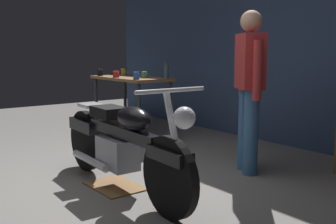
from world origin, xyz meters
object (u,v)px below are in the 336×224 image
object	(u,v)px
mug_yellow_tall	(123,71)
bottle	(166,71)
mug_red_diner	(116,74)
mug_green_speckled	(144,75)
person_standing	(249,84)
mug_black_matte	(100,72)
mug_blue_enamel	(136,76)
motorcycle	(120,142)

from	to	relation	value
mug_yellow_tall	bottle	size ratio (longest dim) A/B	0.45
mug_red_diner	mug_green_speckled	world-z (taller)	same
person_standing	bottle	bearing A→B (deg)	27.18
person_standing	mug_red_diner	world-z (taller)	person_standing
bottle	mug_black_matte	bearing A→B (deg)	-160.16
person_standing	mug_blue_enamel	size ratio (longest dim) A/B	14.57
motorcycle	mug_green_speckled	size ratio (longest dim) A/B	19.12
mug_red_diner	mug_green_speckled	distance (m)	0.43
person_standing	mug_yellow_tall	bearing A→B (deg)	28.69
mug_blue_enamel	mug_green_speckled	size ratio (longest dim) A/B	1.00
bottle	mug_yellow_tall	bearing A→B (deg)	178.89
person_standing	mug_blue_enamel	world-z (taller)	person_standing
mug_red_diner	motorcycle	bearing A→B (deg)	-29.76
mug_blue_enamel	bottle	size ratio (longest dim) A/B	0.48
mug_red_diner	mug_yellow_tall	xyz separation A→B (m)	(-0.51, 0.43, 0.01)
mug_red_diner	mug_blue_enamel	world-z (taller)	mug_blue_enamel
person_standing	mug_black_matte	xyz separation A→B (m)	(-2.68, -0.27, 0.02)
mug_yellow_tall	mug_black_matte	bearing A→B (deg)	-86.06
mug_red_diner	mug_green_speckled	xyz separation A→B (m)	(0.36, 0.23, 0.00)
person_standing	bottle	world-z (taller)	person_standing
mug_green_speckled	motorcycle	bearing A→B (deg)	-40.76
motorcycle	mug_black_matte	xyz separation A→B (m)	(-2.36, 1.08, 0.50)
motorcycle	person_standing	bearing A→B (deg)	79.37
person_standing	mug_yellow_tall	xyz separation A→B (m)	(-2.71, 0.15, 0.03)
person_standing	mug_black_matte	world-z (taller)	person_standing
mug_blue_enamel	bottle	world-z (taller)	bottle
motorcycle	person_standing	size ratio (longest dim) A/B	1.31
motorcycle	mug_black_matte	bearing A→B (deg)	158.05
mug_blue_enamel	bottle	bearing A→B (deg)	79.81
motorcycle	mug_red_diner	distance (m)	2.22
motorcycle	mug_blue_enamel	size ratio (longest dim) A/B	19.11
motorcycle	mug_red_diner	world-z (taller)	motorcycle
motorcycle	mug_blue_enamel	distance (m)	1.77
mug_green_speckled	mug_blue_enamel	bearing A→B (deg)	-53.47
mug_yellow_tall	mug_blue_enamel	distance (m)	1.15
motorcycle	mug_blue_enamel	world-z (taller)	mug_blue_enamel
mug_yellow_tall	mug_blue_enamel	size ratio (longest dim) A/B	0.94
motorcycle	mug_green_speckled	world-z (taller)	motorcycle
mug_yellow_tall	mug_black_matte	world-z (taller)	same
person_standing	mug_black_matte	size ratio (longest dim) A/B	14.98
mug_blue_enamel	mug_green_speckled	distance (m)	0.31
mug_black_matte	mug_green_speckled	bearing A→B (deg)	14.84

